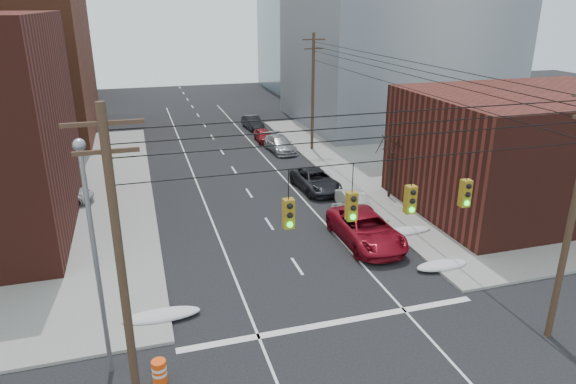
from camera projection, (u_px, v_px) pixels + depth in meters
sidewalk_ne at (520, 153)px, 48.68m from camera, size 40.00×40.00×0.15m
building_office at (397, 12)px, 58.32m from camera, size 22.00×20.00×25.00m
building_glass at (330, 20)px, 82.75m from camera, size 20.00×18.00×22.00m
building_storefront at (531, 151)px, 35.01m from camera, size 16.00×12.00×8.00m
utility_pole_left at (122, 273)px, 15.58m from camera, size 2.20×0.28×11.00m
utility_pole_right at (573, 212)px, 20.15m from camera, size 2.20×0.28×11.00m
utility_pole_far at (313, 91)px, 48.02m from camera, size 2.20×0.28×11.00m
traffic_signals at (382, 201)px, 17.39m from camera, size 17.00×0.42×2.02m
street_light at (93, 243)px, 18.09m from camera, size 0.44×0.44×9.32m
bare_tree at (390, 168)px, 36.92m from camera, size 2.09×2.20×4.93m
snow_nw at (162, 315)px, 23.19m from camera, size 3.50×1.08×0.42m
snow_ne at (442, 265)px, 27.63m from camera, size 3.00×1.08×0.42m
snow_east_far at (401, 232)px, 31.67m from camera, size 4.00×1.08×0.42m
red_pickup at (366, 229)px, 30.40m from camera, size 3.03×6.49×1.80m
parked_car_a at (348, 216)px, 32.93m from camera, size 1.57×3.67×1.24m
parked_car_b at (355, 203)px, 34.86m from camera, size 1.74×4.36×1.41m
parked_car_c at (316, 180)px, 39.17m from camera, size 2.88×5.67×1.54m
parked_car_d at (280, 144)px, 49.38m from camera, size 2.44×5.24×1.48m
parked_car_e at (263, 135)px, 52.97m from camera, size 1.64×3.84×1.29m
parked_car_f at (253, 122)px, 58.47m from camera, size 1.84×4.47×1.44m
lot_car_a at (26, 213)px, 33.02m from camera, size 4.18×2.24×1.31m
lot_car_b at (60, 195)px, 36.07m from camera, size 4.78×2.64×1.27m
construction_barrel at (159, 372)px, 19.22m from camera, size 0.74×0.74×0.98m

